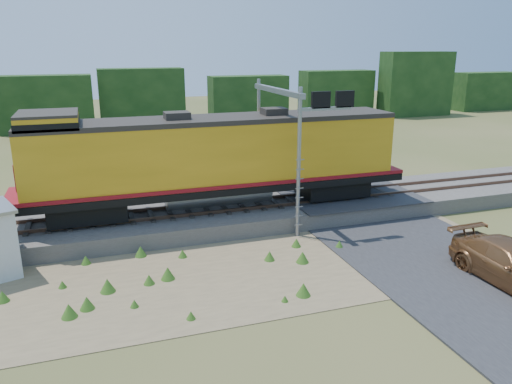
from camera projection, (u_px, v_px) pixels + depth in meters
name	position (u px, v px, depth m)	size (l,w,h in m)	color
ground	(264.00, 272.00, 19.62)	(140.00, 140.00, 0.00)	#475123
ballast	(224.00, 215.00, 24.96)	(70.00, 5.00, 0.80)	slate
rails	(224.00, 206.00, 24.83)	(70.00, 1.54, 0.16)	brown
dirt_shoulder	(211.00, 274.00, 19.46)	(26.00, 8.00, 0.03)	#8C7754
road	(405.00, 242.00, 22.40)	(7.00, 66.00, 0.86)	#38383A
tree_line_north	(146.00, 99.00, 53.31)	(130.00, 3.00, 6.50)	#143212
weed_clumps	(175.00, 284.00, 18.65)	(15.00, 6.20, 0.56)	#38651D
locomotive	(213.00, 158.00, 23.96)	(19.02, 2.90, 4.91)	black
signal_gantry	(289.00, 119.00, 23.96)	(2.72, 6.20, 6.87)	gray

